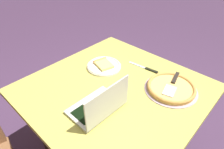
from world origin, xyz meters
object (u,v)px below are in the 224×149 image
Objects in this scene: laptop at (100,105)px; pizza_plate at (104,65)px; pizza_tray at (171,88)px; table_knife at (146,68)px; dining_table at (115,98)px.

laptop is 0.46m from pizza_plate.
pizza_tray is 1.38× the size of table_knife.
pizza_plate is at bearing -77.82° from pizza_tray.
laptop reaches higher than table_knife.
table_knife is (-0.54, -0.05, -0.04)m from laptop.
dining_table is at bearing -50.80° from pizza_tray.
pizza_tray is at bearing 129.20° from dining_table.
laptop is at bearing 20.14° from dining_table.
laptop is 0.50m from pizza_tray.
table_knife is at bearing 175.55° from dining_table.
pizza_plate is at bearing -51.21° from table_knife.
laptop is 0.55m from table_knife.
table_knife is (-0.20, 0.25, -0.01)m from pizza_plate.
laptop is 0.92× the size of pizza_tray.
pizza_tray is (-0.11, 0.51, 0.01)m from pizza_plate.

